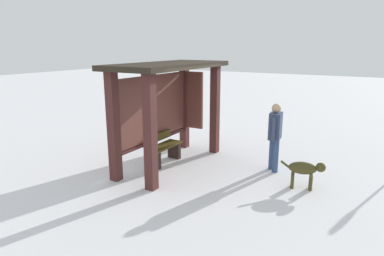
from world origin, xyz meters
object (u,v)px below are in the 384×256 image
at_px(dog, 305,169).
at_px(bus_shelter, 167,93).
at_px(person_walking, 275,132).
at_px(bench_left_inside, 164,150).

bearing_deg(dog, bus_shelter, 91.54).
bearing_deg(person_walking, dog, -129.16).
bearing_deg(bus_shelter, dog, -88.46).
distance_m(bus_shelter, bench_left_inside, 1.46).
bearing_deg(dog, person_walking, 50.84).
height_order(bus_shelter, bench_left_inside, bus_shelter).
distance_m(bus_shelter, person_walking, 2.78).
height_order(person_walking, dog, person_walking).
relative_size(bus_shelter, dog, 3.87).
bearing_deg(bench_left_inside, dog, -87.36).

